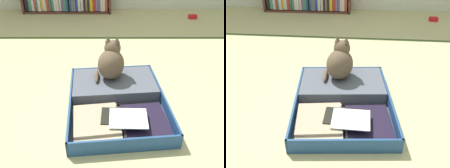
% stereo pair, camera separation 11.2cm
% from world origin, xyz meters
% --- Properties ---
extents(ground_plane, '(10.00, 10.00, 0.00)m').
position_xyz_m(ground_plane, '(0.00, 0.00, 0.00)').
color(ground_plane, '#C0B984').
extents(tatami_border, '(4.80, 0.05, 0.00)m').
position_xyz_m(tatami_border, '(0.00, 1.30, 0.00)').
color(tatami_border, '#3C5027').
rests_on(tatami_border, ground_plane).
extents(open_suitcase, '(0.68, 0.82, 0.10)m').
position_xyz_m(open_suitcase, '(0.05, 0.15, 0.04)').
color(open_suitcase, navy).
rests_on(open_suitcase, ground_plane).
extents(black_cat, '(0.23, 0.25, 0.29)m').
position_xyz_m(black_cat, '(0.02, 0.34, 0.21)').
color(black_cat, brown).
rests_on(black_cat, open_suitcase).
extents(small_red_pouch, '(0.10, 0.07, 0.05)m').
position_xyz_m(small_red_pouch, '(1.08, 1.96, 0.02)').
color(small_red_pouch, red).
rests_on(small_red_pouch, ground_plane).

